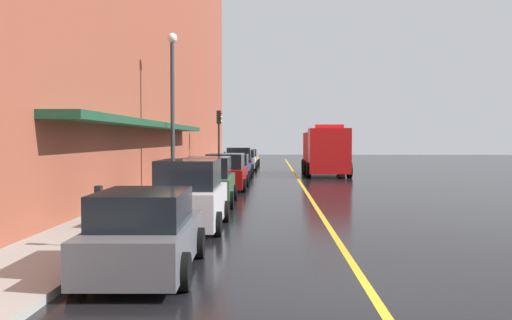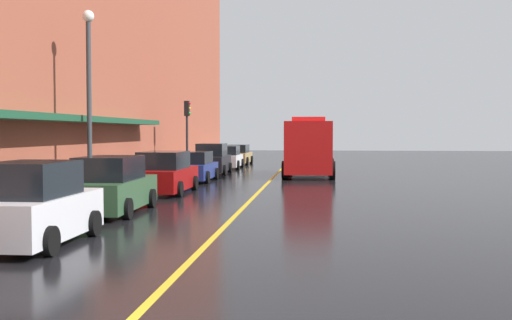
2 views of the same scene
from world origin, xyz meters
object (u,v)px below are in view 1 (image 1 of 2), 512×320
object	(u,v)px
parking_meter_2	(99,205)
parking_meter_3	(213,162)
parking_meter_0	(225,157)
parked_car_0	(145,234)
street_lamp_left	(172,95)
parked_car_2	(209,182)
parked_car_4	(235,168)
parked_car_5	(239,162)
parking_meter_1	(212,162)
parked_car_1	(190,197)
parking_meter_4	(225,157)
parked_car_6	(244,160)
fire_truck	(325,152)
parked_car_3	(226,173)
traffic_light_near	(219,129)
parked_car_7	(248,158)

from	to	relation	value
parking_meter_2	parking_meter_3	distance (m)	23.25
parking_meter_0	parking_meter_2	xyz separation A→B (m)	(0.00, -32.17, 0.00)
parked_car_0	street_lamp_left	size ratio (longest dim) A/B	0.60
parked_car_2	parking_meter_3	world-z (taller)	parked_car_2
parked_car_2	parking_meter_3	size ratio (longest dim) A/B	3.60
parked_car_4	parked_car_5	size ratio (longest dim) A/B	0.99
parking_meter_1	street_lamp_left	xyz separation A→B (m)	(-0.60, -10.28, 3.34)
parked_car_2	parking_meter_1	distance (m)	13.62
parked_car_1	street_lamp_left	distance (m)	9.87
parked_car_4	street_lamp_left	world-z (taller)	street_lamp_left
parked_car_5	parking_meter_4	size ratio (longest dim) A/B	3.32
parked_car_6	parked_car_0	bearing A→B (deg)	179.61
parked_car_1	parked_car_6	size ratio (longest dim) A/B	0.99
parked_car_1	street_lamp_left	size ratio (longest dim) A/B	0.59
fire_truck	parking_meter_1	xyz separation A→B (m)	(-7.37, -4.10, -0.57)
parked_car_3	parked_car_5	bearing A→B (deg)	0.67
parking_meter_1	parked_car_4	bearing A→B (deg)	-27.31
parking_meter_1	parking_meter_2	world-z (taller)	same
parking_meter_1	street_lamp_left	world-z (taller)	street_lamp_left
parked_car_3	parked_car_5	xyz separation A→B (m)	(-0.09, 12.34, 0.04)
parking_meter_0	traffic_light_near	distance (m)	5.75
parked_car_0	parking_meter_3	distance (m)	25.02
parked_car_3	parking_meter_2	distance (m)	15.68
parking_meter_4	parking_meter_0	bearing A→B (deg)	90.00
parked_car_6	parked_car_4	bearing A→B (deg)	179.71
parked_car_7	parked_car_1	bearing A→B (deg)	-178.41
parking_meter_4	parked_car_7	bearing A→B (deg)	78.22
parked_car_3	parked_car_7	size ratio (longest dim) A/B	1.16
parked_car_4	fire_truck	bearing A→B (deg)	-50.24
parked_car_7	parking_meter_3	bearing A→B (deg)	176.31
parked_car_5	parked_car_6	bearing A→B (deg)	-1.45
parked_car_2	parking_meter_4	xyz separation A→B (m)	(-1.34, 22.98, 0.21)
parked_car_2	parked_car_5	world-z (taller)	parked_car_5
parking_meter_3	parking_meter_2	bearing A→B (deg)	-90.00
parked_car_0	parked_car_3	size ratio (longest dim) A/B	0.86
parked_car_6	parking_meter_2	size ratio (longest dim) A/B	3.12
parked_car_3	parking_meter_2	bearing A→B (deg)	174.86
parking_meter_2	parking_meter_4	xyz separation A→B (m)	(0.00, 32.15, 0.00)
parked_car_0	traffic_light_near	world-z (taller)	traffic_light_near
parked_car_7	parked_car_5	bearing A→B (deg)	-178.92
parked_car_5	parking_meter_2	bearing A→B (deg)	176.46
parked_car_1	fire_truck	bearing A→B (deg)	-14.23
parking_meter_1	traffic_light_near	distance (m)	4.61
parked_car_6	parking_meter_3	distance (m)	10.44
parked_car_3	parking_meter_3	world-z (taller)	parked_car_3
parked_car_6	parked_car_7	distance (m)	5.73
parked_car_2	parking_meter_4	size ratio (longest dim) A/B	3.60
parked_car_0	parked_car_3	bearing A→B (deg)	-2.02
parked_car_1	parking_meter_0	size ratio (longest dim) A/B	3.10
parked_car_2	fire_truck	xyz separation A→B (m)	(6.03, 17.66, 0.78)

